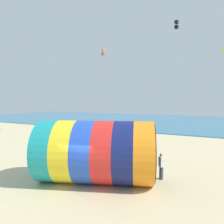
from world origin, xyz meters
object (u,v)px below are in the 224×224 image
object	(u,v)px
giant_inflatable_tube	(96,152)
kite_black_box	(176,25)
kite_orange_box	(103,52)
kite_handler	(161,166)

from	to	relation	value
giant_inflatable_tube	kite_black_box	bearing A→B (deg)	86.61
giant_inflatable_tube	kite_black_box	xyz separation A→B (m)	(0.99, 16.71, 12.14)
kite_orange_box	kite_black_box	size ratio (longest dim) A/B	0.90
kite_orange_box	kite_handler	bearing A→B (deg)	-48.70
giant_inflatable_tube	kite_handler	distance (m)	4.04
kite_orange_box	kite_black_box	world-z (taller)	kite_black_box
kite_orange_box	kite_black_box	xyz separation A→B (m)	(9.93, 0.64, 2.39)
giant_inflatable_tube	kite_handler	size ratio (longest dim) A/B	4.65
giant_inflatable_tube	kite_black_box	size ratio (longest dim) A/B	7.29
kite_handler	kite_orange_box	bearing A→B (deg)	131.30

